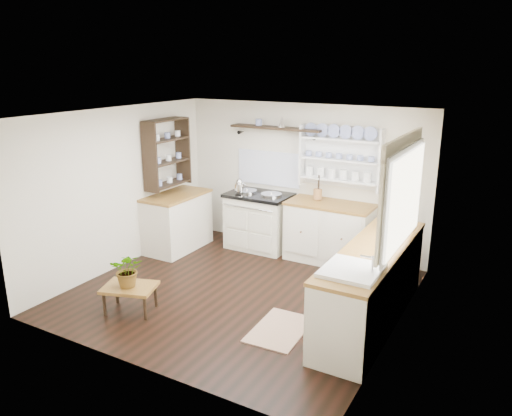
# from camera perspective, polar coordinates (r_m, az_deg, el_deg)

# --- Properties ---
(floor) EXTENTS (4.00, 3.80, 0.01)m
(floor) POSITION_cam_1_polar(r_m,az_deg,el_deg) (6.61, -1.90, -9.60)
(floor) COLOR black
(floor) RESTS_ON ground
(wall_back) EXTENTS (4.00, 0.02, 2.30)m
(wall_back) POSITION_cam_1_polar(r_m,az_deg,el_deg) (7.82, 5.27, 3.42)
(wall_back) COLOR beige
(wall_back) RESTS_ON ground
(wall_right) EXTENTS (0.02, 3.80, 2.30)m
(wall_right) POSITION_cam_1_polar(r_m,az_deg,el_deg) (5.47, 16.22, -2.88)
(wall_right) COLOR beige
(wall_right) RESTS_ON ground
(wall_left) EXTENTS (0.02, 3.80, 2.30)m
(wall_left) POSITION_cam_1_polar(r_m,az_deg,el_deg) (7.40, -15.36, 2.15)
(wall_left) COLOR beige
(wall_left) RESTS_ON ground
(ceiling) EXTENTS (4.00, 3.80, 0.01)m
(ceiling) POSITION_cam_1_polar(r_m,az_deg,el_deg) (5.97, -2.11, 10.67)
(ceiling) COLOR white
(ceiling) RESTS_ON wall_back
(window) EXTENTS (0.08, 1.55, 1.22)m
(window) POSITION_cam_1_polar(r_m,az_deg,el_deg) (5.50, 16.42, 1.74)
(window) COLOR white
(window) RESTS_ON wall_right
(aga_cooker) EXTENTS (1.01, 0.70, 0.93)m
(aga_cooker) POSITION_cam_1_polar(r_m,az_deg,el_deg) (7.97, 0.32, -1.42)
(aga_cooker) COLOR #EBE6CC
(aga_cooker) RESTS_ON floor
(back_cabinets) EXTENTS (1.27, 0.63, 0.90)m
(back_cabinets) POSITION_cam_1_polar(r_m,az_deg,el_deg) (7.52, 8.36, -2.68)
(back_cabinets) COLOR silver
(back_cabinets) RESTS_ON floor
(right_cabinets) EXTENTS (0.62, 2.43, 0.90)m
(right_cabinets) POSITION_cam_1_polar(r_m,az_deg,el_deg) (5.88, 13.06, -8.52)
(right_cabinets) COLOR silver
(right_cabinets) RESTS_ON floor
(belfast_sink) EXTENTS (0.55, 0.60, 0.45)m
(belfast_sink) POSITION_cam_1_polar(r_m,az_deg,el_deg) (5.08, 10.83, -8.24)
(belfast_sink) COLOR white
(belfast_sink) RESTS_ON right_cabinets
(left_cabinets) EXTENTS (0.62, 1.13, 0.90)m
(left_cabinets) POSITION_cam_1_polar(r_m,az_deg,el_deg) (8.04, -8.99, -1.46)
(left_cabinets) COLOR silver
(left_cabinets) RESTS_ON floor
(plate_rack) EXTENTS (1.20, 0.22, 0.90)m
(plate_rack) POSITION_cam_1_polar(r_m,az_deg,el_deg) (7.47, 9.80, 5.82)
(plate_rack) COLOR white
(plate_rack) RESTS_ON wall_back
(high_shelf) EXTENTS (1.50, 0.29, 0.16)m
(high_shelf) POSITION_cam_1_polar(r_m,az_deg,el_deg) (7.75, 2.31, 9.06)
(high_shelf) COLOR black
(high_shelf) RESTS_ON wall_back
(left_shelving) EXTENTS (0.28, 0.80, 1.05)m
(left_shelving) POSITION_cam_1_polar(r_m,az_deg,el_deg) (7.86, -10.14, 6.28)
(left_shelving) COLOR black
(left_shelving) RESTS_ON wall_left
(kettle) EXTENTS (0.16, 0.16, 0.20)m
(kettle) POSITION_cam_1_polar(r_m,az_deg,el_deg) (7.85, -1.88, 2.63)
(kettle) COLOR silver
(kettle) RESTS_ON aga_cooker
(utensil_crock) EXTENTS (0.13, 0.13, 0.15)m
(utensil_crock) POSITION_cam_1_polar(r_m,az_deg,el_deg) (7.53, 7.05, 1.57)
(utensil_crock) COLOR #9D6939
(utensil_crock) RESTS_ON back_cabinets
(center_table) EXTENTS (0.71, 0.61, 0.33)m
(center_table) POSITION_cam_1_polar(r_m,az_deg,el_deg) (6.21, -14.24, -9.00)
(center_table) COLOR brown
(center_table) RESTS_ON floor
(potted_plant) EXTENTS (0.50, 0.48, 0.42)m
(potted_plant) POSITION_cam_1_polar(r_m,az_deg,el_deg) (6.11, -14.41, -6.81)
(potted_plant) COLOR #3F7233
(potted_plant) RESTS_ON center_table
(floor_rug) EXTENTS (0.59, 0.87, 0.02)m
(floor_rug) POSITION_cam_1_polar(r_m,az_deg,el_deg) (5.76, 2.75, -13.69)
(floor_rug) COLOR #936D56
(floor_rug) RESTS_ON floor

